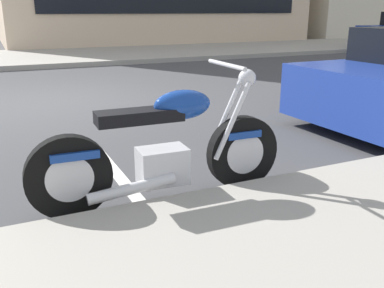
% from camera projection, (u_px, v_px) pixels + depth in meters
% --- Properties ---
extents(ground_plane, '(260.00, 260.00, 0.00)m').
position_uv_depth(ground_plane, '(59.00, 102.00, 7.42)').
color(ground_plane, '#3D3D3F').
extents(sidewalk_far_curb, '(120.00, 5.00, 0.14)m').
position_uv_depth(sidewalk_far_curb, '(321.00, 45.00, 18.38)').
color(sidewalk_far_curb, gray).
rests_on(sidewalk_far_curb, ground).
extents(parking_stall_stripe, '(0.12, 2.20, 0.01)m').
position_uv_depth(parking_stall_stripe, '(125.00, 183.00, 3.95)').
color(parking_stall_stripe, silver).
rests_on(parking_stall_stripe, ground).
extents(parked_motorcycle, '(2.16, 0.62, 1.13)m').
position_uv_depth(parked_motorcycle, '(165.00, 151.00, 3.49)').
color(parked_motorcycle, black).
rests_on(parked_motorcycle, ground).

